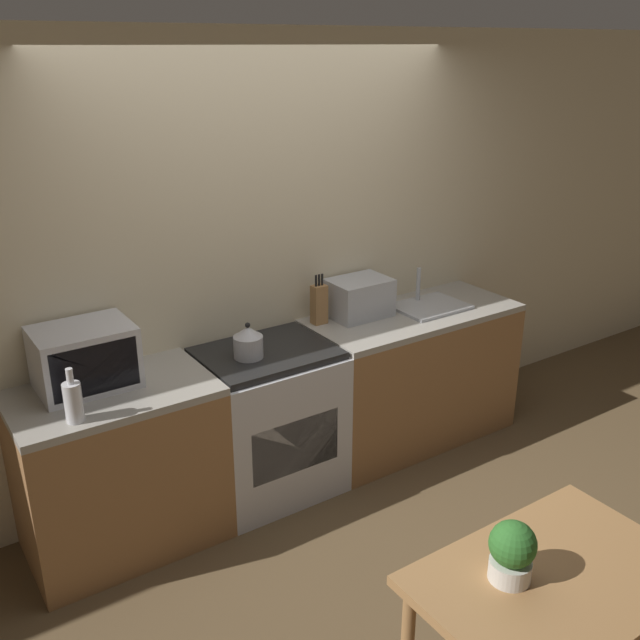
{
  "coord_description": "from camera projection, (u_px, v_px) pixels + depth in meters",
  "views": [
    {
      "loc": [
        -1.99,
        -2.58,
        2.51
      ],
      "look_at": [
        0.09,
        0.52,
        1.05
      ],
      "focal_mm": 40.0,
      "sensor_mm": 36.0,
      "label": 1
    }
  ],
  "objects": [
    {
      "name": "ground_plane",
      "position": [
        359.0,
        528.0,
        3.94
      ],
      "size": [
        16.0,
        16.0,
        0.0
      ],
      "primitive_type": "plane",
      "color": "brown"
    },
    {
      "name": "wall_back",
      "position": [
        266.0,
        262.0,
        4.22
      ],
      "size": [
        10.0,
        0.06,
        2.6
      ],
      "color": "beige",
      "rests_on": "ground_plane"
    },
    {
      "name": "counter_left_run",
      "position": [
        120.0,
        468.0,
        3.7
      ],
      "size": [
        1.0,
        0.62,
        0.9
      ],
      "color": "olive",
      "rests_on": "ground_plane"
    },
    {
      "name": "counter_right_run",
      "position": [
        411.0,
        375.0,
        4.72
      ],
      "size": [
        1.41,
        0.62,
        0.9
      ],
      "color": "olive",
      "rests_on": "ground_plane"
    },
    {
      "name": "stove_range",
      "position": [
        268.0,
        421.0,
        4.16
      ],
      "size": [
        0.77,
        0.62,
        0.9
      ],
      "color": "silver",
      "rests_on": "ground_plane"
    },
    {
      "name": "kettle",
      "position": [
        248.0,
        342.0,
        3.87
      ],
      "size": [
        0.16,
        0.16,
        0.2
      ],
      "color": "#B7B7BC",
      "rests_on": "stove_range"
    },
    {
      "name": "microwave",
      "position": [
        85.0,
        357.0,
        3.52
      ],
      "size": [
        0.47,
        0.35,
        0.32
      ],
      "color": "silver",
      "rests_on": "counter_left_run"
    },
    {
      "name": "bottle",
      "position": [
        73.0,
        401.0,
        3.21
      ],
      "size": [
        0.08,
        0.08,
        0.26
      ],
      "color": "silver",
      "rests_on": "counter_left_run"
    },
    {
      "name": "knife_block",
      "position": [
        319.0,
        304.0,
        4.33
      ],
      "size": [
        0.09,
        0.07,
        0.31
      ],
      "color": "#9E7042",
      "rests_on": "counter_right_run"
    },
    {
      "name": "toaster_oven",
      "position": [
        359.0,
        298.0,
        4.46
      ],
      "size": [
        0.38,
        0.28,
        0.24
      ],
      "color": "#ADAFB5",
      "rests_on": "counter_right_run"
    },
    {
      "name": "sink_basin",
      "position": [
        429.0,
        305.0,
        4.63
      ],
      "size": [
        0.46,
        0.35,
        0.24
      ],
      "color": "#ADAFB5",
      "rests_on": "counter_right_run"
    },
    {
      "name": "dining_table",
      "position": [
        553.0,
        597.0,
        2.55
      ],
      "size": [
        1.0,
        0.66,
        0.76
      ],
      "color": "#9E7042",
      "rests_on": "ground_plane"
    },
    {
      "name": "potted_plant",
      "position": [
        512.0,
        551.0,
        2.46
      ],
      "size": [
        0.17,
        0.17,
        0.23
      ],
      "color": "beige",
      "rests_on": "dining_table"
    }
  ]
}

